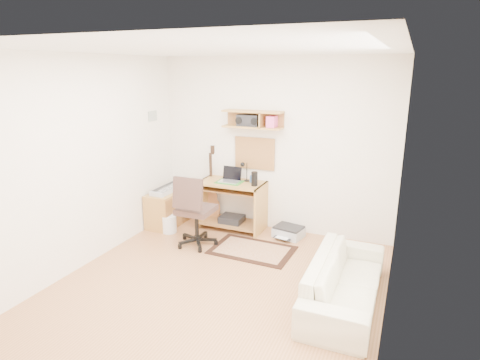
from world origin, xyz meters
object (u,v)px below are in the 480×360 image
at_px(cabinet, 170,206).
at_px(sofa, 345,273).
at_px(task_chair, 196,210).
at_px(printer, 289,231).
at_px(desk, 232,205).

relative_size(cabinet, sofa, 0.52).
height_order(task_chair, sofa, task_chair).
distance_m(task_chair, sofa, 2.27).
relative_size(task_chair, printer, 2.55).
xyz_separation_m(task_chair, cabinet, (-0.80, 0.58, -0.25)).
distance_m(desk, printer, 0.96).
bearing_deg(desk, printer, 1.00).
bearing_deg(printer, cabinet, -162.98).
xyz_separation_m(printer, sofa, (1.04, -1.45, 0.25)).
distance_m(task_chair, printer, 1.43).
relative_size(desk, cabinet, 1.11).
xyz_separation_m(desk, task_chair, (-0.20, -0.76, 0.15)).
height_order(cabinet, sofa, sofa).
bearing_deg(sofa, task_chair, 72.58).
relative_size(task_chair, sofa, 0.61).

